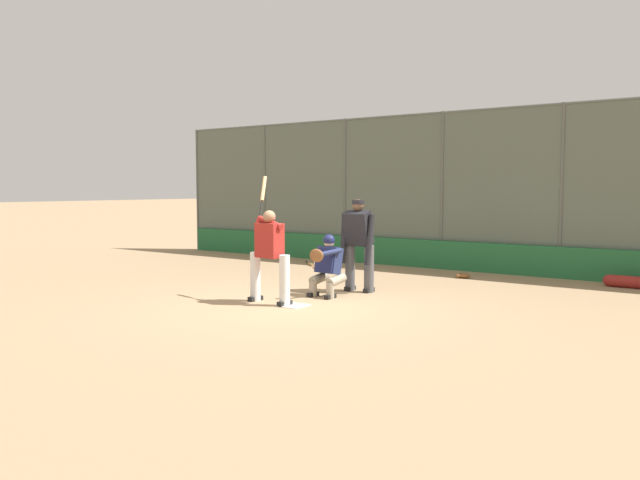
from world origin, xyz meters
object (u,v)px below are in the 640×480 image
spare_bat_near_backstop (310,264)px  fielding_glove_on_dirt (463,276)px  catcher_behind_plate (327,264)px  umpire_home (358,242)px  batter_at_plate (269,253)px  equipment_bag_dugout_side (631,282)px

spare_bat_near_backstop → fielding_glove_on_dirt: bearing=42.8°
catcher_behind_plate → fielding_glove_on_dirt: catcher_behind_plate is taller
umpire_home → fielding_glove_on_dirt: size_ratio=5.60×
spare_bat_near_backstop → batter_at_plate: bearing=-19.5°
batter_at_plate → fielding_glove_on_dirt: 5.12m
equipment_bag_dugout_side → batter_at_plate: bearing=47.7°
spare_bat_near_backstop → equipment_bag_dugout_side: (-7.45, -0.64, 0.09)m
fielding_glove_on_dirt → spare_bat_near_backstop: bearing=0.5°
equipment_bag_dugout_side → fielding_glove_on_dirt: bearing=10.4°
catcher_behind_plate → equipment_bag_dugout_side: bearing=-134.1°
batter_at_plate → spare_bat_near_backstop: (2.54, -4.75, -0.85)m
umpire_home → spare_bat_near_backstop: (3.18, -2.84, -0.93)m
batter_at_plate → fielding_glove_on_dirt: bearing=-102.1°
spare_bat_near_backstop → fielding_glove_on_dirt: 4.15m
catcher_behind_plate → umpire_home: (-0.20, -0.79, 0.37)m
umpire_home → spare_bat_near_backstop: size_ratio=2.79×
batter_at_plate → umpire_home: batter_at_plate is taller
catcher_behind_plate → fielding_glove_on_dirt: size_ratio=3.61×
catcher_behind_plate → equipment_bag_dugout_side: size_ratio=1.10×
umpire_home → fielding_glove_on_dirt: 3.17m
umpire_home → equipment_bag_dugout_side: 5.57m
batter_at_plate → umpire_home: (-0.64, -1.91, 0.08)m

